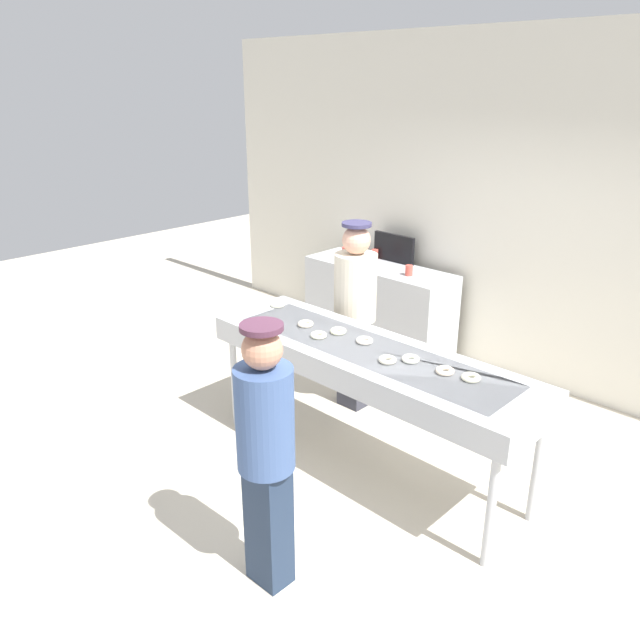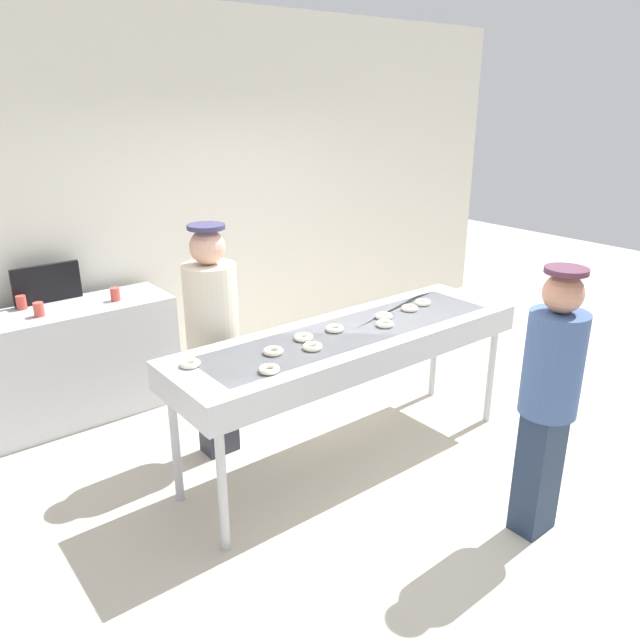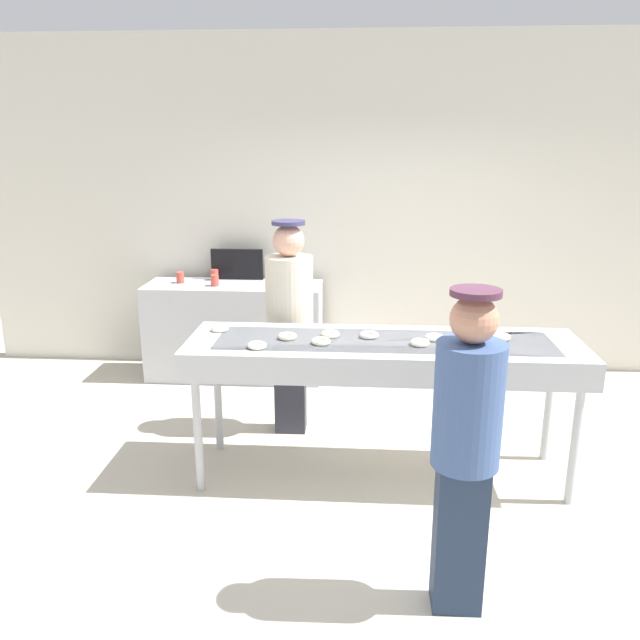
# 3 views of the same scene
# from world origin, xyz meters

# --- Properties ---
(ground_plane) EXTENTS (16.00, 16.00, 0.00)m
(ground_plane) POSITION_xyz_m (0.00, 0.00, 0.00)
(ground_plane) COLOR beige
(back_wall) EXTENTS (8.00, 0.12, 3.25)m
(back_wall) POSITION_xyz_m (0.00, 2.29, 1.62)
(back_wall) COLOR silver
(back_wall) RESTS_ON ground
(fryer_conveyor) EXTENTS (2.61, 0.75, 0.98)m
(fryer_conveyor) POSITION_xyz_m (0.00, 0.00, 0.89)
(fryer_conveyor) COLOR #B7BABF
(fryer_conveyor) RESTS_ON ground
(sugar_donut_0) EXTENTS (0.13, 0.13, 0.03)m
(sugar_donut_0) POSITION_xyz_m (0.34, 0.04, 1.00)
(sugar_donut_0) COLOR white
(sugar_donut_0) RESTS_ON fryer_conveyor
(sugar_donut_1) EXTENTS (0.17, 0.17, 0.03)m
(sugar_donut_1) POSITION_xyz_m (-0.41, -0.09, 1.00)
(sugar_donut_1) COLOR #F2F0C9
(sugar_donut_1) RESTS_ON fryer_conveyor
(sugar_donut_2) EXTENTS (0.17, 0.17, 0.03)m
(sugar_donut_2) POSITION_xyz_m (-0.64, 0.00, 1.00)
(sugar_donut_2) COLOR beige
(sugar_donut_2) RESTS_ON fryer_conveyor
(sugar_donut_3) EXTENTS (0.16, 0.16, 0.03)m
(sugar_donut_3) POSITION_xyz_m (-0.10, 0.07, 1.00)
(sugar_donut_3) COLOR silver
(sugar_donut_3) RESTS_ON fryer_conveyor
(sugar_donut_4) EXTENTS (0.14, 0.14, 0.03)m
(sugar_donut_4) POSITION_xyz_m (-0.36, 0.07, 1.00)
(sugar_donut_4) COLOR #F5F3CA
(sugar_donut_4) RESTS_ON fryer_conveyor
(sugar_donut_5) EXTENTS (0.16, 0.16, 0.03)m
(sugar_donut_5) POSITION_xyz_m (0.78, 0.08, 1.00)
(sugar_donut_5) COLOR #F1EEC9
(sugar_donut_5) RESTS_ON fryer_conveyor
(sugar_donut_6) EXTENTS (0.17, 0.17, 0.03)m
(sugar_donut_6) POSITION_xyz_m (-1.13, 0.15, 1.00)
(sugar_donut_6) COLOR white
(sugar_donut_6) RESTS_ON fryer_conveyor
(sugar_donut_7) EXTENTS (0.15, 0.15, 0.03)m
(sugar_donut_7) POSITION_xyz_m (0.23, -0.08, 1.00)
(sugar_donut_7) COLOR #F4ECCD
(sugar_donut_7) RESTS_ON fryer_conveyor
(sugar_donut_8) EXTENTS (0.17, 0.17, 0.03)m
(sugar_donut_8) POSITION_xyz_m (-0.81, -0.21, 1.00)
(sugar_donut_8) COLOR white
(sugar_donut_8) RESTS_ON fryer_conveyor
(sugar_donut_9) EXTENTS (0.17, 0.17, 0.03)m
(sugar_donut_9) POSITION_xyz_m (0.61, 0.05, 1.00)
(sugar_donut_9) COLOR #FBE4C5
(sugar_donut_9) RESTS_ON fryer_conveyor
(worker_baker) EXTENTS (0.36, 0.36, 1.69)m
(worker_baker) POSITION_xyz_m (-0.70, 0.66, 0.98)
(worker_baker) COLOR #2F303B
(worker_baker) RESTS_ON ground
(customer_waiting) EXTENTS (0.32, 0.32, 1.63)m
(customer_waiting) POSITION_xyz_m (0.34, -1.28, 0.91)
(customer_waiting) COLOR #213049
(customer_waiting) RESTS_ON ground
(prep_counter) EXTENTS (1.69, 0.57, 0.93)m
(prep_counter) POSITION_xyz_m (-1.39, 1.84, 0.46)
(prep_counter) COLOR #B7BABF
(prep_counter) RESTS_ON ground
(paper_cup_0) EXTENTS (0.07, 0.07, 0.11)m
(paper_cup_0) POSITION_xyz_m (-1.55, 1.77, 0.98)
(paper_cup_0) COLOR #CC4C3F
(paper_cup_0) RESTS_ON prep_counter
(paper_cup_1) EXTENTS (0.07, 0.07, 0.11)m
(paper_cup_1) POSITION_xyz_m (-1.91, 1.88, 0.98)
(paper_cup_1) COLOR #CC4C3F
(paper_cup_1) RESTS_ON prep_counter
(paper_cup_2) EXTENTS (0.07, 0.07, 0.11)m
(paper_cup_2) POSITION_xyz_m (-1.61, 2.03, 0.98)
(paper_cup_2) COLOR #CC4C3F
(paper_cup_2) RESTS_ON prep_counter
(paper_cup_3) EXTENTS (0.07, 0.07, 0.11)m
(paper_cup_3) POSITION_xyz_m (-0.96, 1.78, 0.98)
(paper_cup_3) COLOR #CC4C3F
(paper_cup_3) RESTS_ON prep_counter
(menu_display) EXTENTS (0.51, 0.04, 0.30)m
(menu_display) POSITION_xyz_m (-1.39, 2.08, 1.08)
(menu_display) COLOR black
(menu_display) RESTS_ON prep_counter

